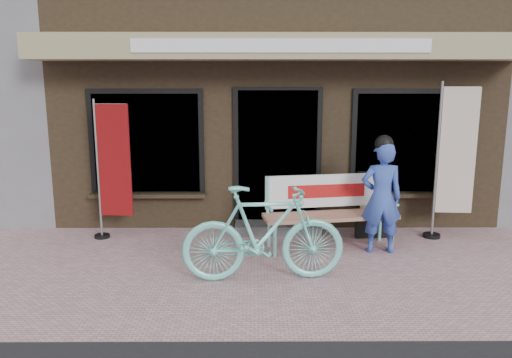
{
  "coord_description": "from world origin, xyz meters",
  "views": [
    {
      "loc": [
        -0.37,
        -5.59,
        2.31
      ],
      "look_at": [
        -0.34,
        0.7,
        1.05
      ],
      "focal_mm": 35.0,
      "sensor_mm": 36.0,
      "label": 1
    }
  ],
  "objects_px": {
    "nobori_cream": "(453,159)",
    "menu_stand": "(373,204)",
    "bench": "(329,205)",
    "nobori_red": "(112,168)",
    "bicycle": "(263,234)",
    "person": "(381,196)"
  },
  "relations": [
    {
      "from": "nobori_cream",
      "to": "menu_stand",
      "type": "height_order",
      "value": "nobori_cream"
    },
    {
      "from": "person",
      "to": "menu_stand",
      "type": "distance_m",
      "value": 0.67
    },
    {
      "from": "person",
      "to": "nobori_cream",
      "type": "height_order",
      "value": "nobori_cream"
    },
    {
      "from": "nobori_red",
      "to": "nobori_cream",
      "type": "height_order",
      "value": "nobori_cream"
    },
    {
      "from": "nobori_red",
      "to": "bench",
      "type": "bearing_deg",
      "value": -4.75
    },
    {
      "from": "bench",
      "to": "nobori_cream",
      "type": "distance_m",
      "value": 1.96
    },
    {
      "from": "nobori_cream",
      "to": "person",
      "type": "bearing_deg",
      "value": -148.64
    },
    {
      "from": "bench",
      "to": "bicycle",
      "type": "distance_m",
      "value": 1.53
    },
    {
      "from": "bicycle",
      "to": "nobori_red",
      "type": "relative_size",
      "value": 0.92
    },
    {
      "from": "person",
      "to": "menu_stand",
      "type": "xyz_separation_m",
      "value": [
        0.05,
        0.61,
        -0.27
      ]
    },
    {
      "from": "bench",
      "to": "menu_stand",
      "type": "height_order",
      "value": "bench"
    },
    {
      "from": "bench",
      "to": "person",
      "type": "relative_size",
      "value": 1.19
    },
    {
      "from": "bicycle",
      "to": "nobori_red",
      "type": "bearing_deg",
      "value": 49.37
    },
    {
      "from": "nobori_cream",
      "to": "menu_stand",
      "type": "distance_m",
      "value": 1.31
    },
    {
      "from": "bench",
      "to": "bicycle",
      "type": "bearing_deg",
      "value": -136.67
    },
    {
      "from": "bench",
      "to": "person",
      "type": "height_order",
      "value": "person"
    },
    {
      "from": "person",
      "to": "bicycle",
      "type": "height_order",
      "value": "person"
    },
    {
      "from": "nobori_cream",
      "to": "menu_stand",
      "type": "bearing_deg",
      "value": -176.26
    },
    {
      "from": "menu_stand",
      "to": "bicycle",
      "type": "bearing_deg",
      "value": -139.21
    },
    {
      "from": "nobori_red",
      "to": "person",
      "type": "bearing_deg",
      "value": -7.21
    },
    {
      "from": "bench",
      "to": "nobori_red",
      "type": "height_order",
      "value": "nobori_red"
    },
    {
      "from": "bench",
      "to": "bicycle",
      "type": "xyz_separation_m",
      "value": [
        -0.93,
        -1.22,
        -0.02
      ]
    }
  ]
}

